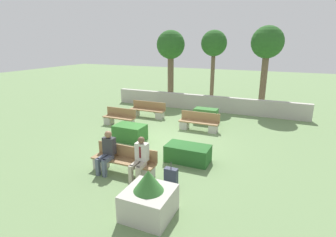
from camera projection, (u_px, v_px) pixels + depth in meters
ground_plane at (164, 143)px, 10.61m from camera, size 60.00×60.00×0.00m
perimeter_wall at (204, 103)px, 15.54m from camera, size 11.45×0.30×0.90m
bench_front at (124, 163)px, 8.16m from camera, size 2.14×0.49×0.82m
bench_left_side at (199, 124)px, 12.06m from camera, size 1.84×0.49×0.82m
bench_right_side at (119, 119)px, 12.80m from camera, size 1.64×0.48×0.82m
bench_back at (148, 111)px, 14.20m from camera, size 1.97×0.49×0.82m
person_seated_man at (140, 157)px, 7.67m from camera, size 0.38×0.63×1.30m
person_seated_woman at (107, 150)px, 8.12m from camera, size 0.38×0.63×1.32m
hedge_block_near_left at (188, 153)px, 8.92m from camera, size 1.49×0.80×0.58m
hedge_block_near_right at (206, 116)px, 13.21m from camera, size 1.15×0.61×0.73m
hedge_block_mid_left at (130, 133)px, 10.83m from camera, size 1.25×0.84×0.66m
planter_corner_left at (149, 198)px, 6.08m from camera, size 1.09×1.09×1.17m
suitcase at (171, 177)px, 7.40m from camera, size 0.38×0.18×0.74m
tree_leftmost at (171, 47)px, 17.21m from camera, size 1.85×1.85×4.68m
tree_center_left at (214, 45)px, 16.16m from camera, size 1.59×1.59×4.65m
tree_center_right at (267, 45)px, 14.81m from camera, size 1.82×1.82×4.83m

